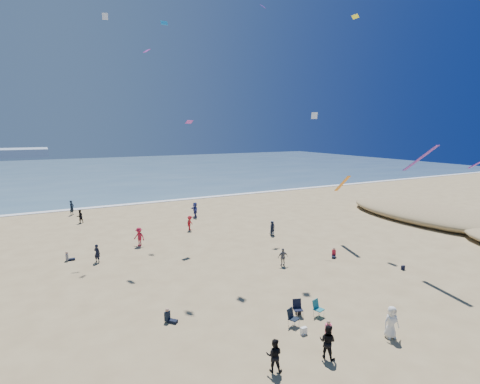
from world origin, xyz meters
TOP-DOWN VIEW (x-y plane):
  - ocean at (0.00, 95.00)m, footprint 220.00×100.00m
  - surf_line at (0.00, 45.00)m, footprint 220.00×1.20m
  - standing_flyers at (4.16, 17.17)m, footprint 26.47×44.78m
  - seated_group at (2.88, 7.96)m, footprint 21.80×31.10m
  - chair_cluster at (4.74, 5.14)m, footprint 2.76×1.58m
  - white_tote at (3.75, 3.85)m, footprint 0.35×0.20m
  - black_backpack at (4.85, 5.80)m, footprint 0.30×0.22m
  - navy_bag at (16.72, 7.76)m, footprint 0.28×0.18m
  - kites_aloft at (9.57, 13.74)m, footprint 44.74×38.26m

SIDE VIEW (x-z plane):
  - ocean at x=0.00m, z-range 0.00..0.06m
  - surf_line at x=0.00m, z-range 0.00..0.08m
  - navy_bag at x=16.72m, z-range 0.00..0.34m
  - black_backpack at x=4.85m, z-range 0.00..0.38m
  - white_tote at x=3.75m, z-range 0.00..0.40m
  - seated_group at x=2.88m, z-range 0.00..0.84m
  - chair_cluster at x=4.74m, z-range 0.00..1.00m
  - standing_flyers at x=4.16m, z-range -0.09..1.84m
  - kites_aloft at x=9.57m, z-range -0.16..28.93m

